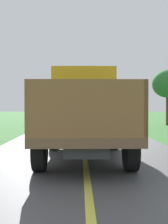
% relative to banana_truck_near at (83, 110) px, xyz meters
% --- Properties ---
extents(banana_truck_near, '(2.38, 5.82, 2.80)m').
position_rel_banana_truck_near_xyz_m(banana_truck_near, '(0.00, 0.00, 0.00)').
color(banana_truck_near, '#2D2D30').
rests_on(banana_truck_near, road_surface).
extents(banana_truck_far, '(2.38, 5.81, 2.80)m').
position_rel_banana_truck_near_xyz_m(banana_truck_far, '(0.29, 13.58, -0.01)').
color(banana_truck_far, '#2D2D30').
rests_on(banana_truck_far, road_surface).
extents(roadside_tree_near_left, '(2.63, 2.63, 4.72)m').
position_rel_banana_truck_near_xyz_m(roadside_tree_near_left, '(7.33, 15.16, 2.04)').
color(roadside_tree_near_left, '#4C3823').
rests_on(roadside_tree_near_left, ground).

